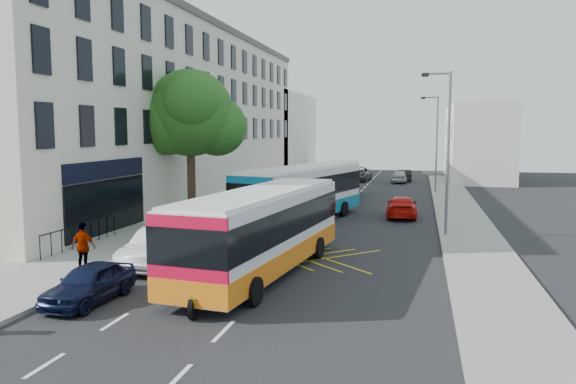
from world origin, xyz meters
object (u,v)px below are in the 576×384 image
Objects in this scene: bus_far at (340,180)px; motorbike at (201,278)px; lamp_far at (436,139)px; distant_car_grey at (357,174)px; parked_car_blue at (89,283)px; bus_near at (262,230)px; red_hatchback at (402,207)px; pedestrian_far at (84,247)px; parked_car_silver at (160,247)px; street_tree at (190,114)px; distant_car_dark at (405,175)px; distant_car_silver at (400,176)px; bus_mid at (302,193)px; lamp_near at (446,145)px.

motorbike is (-0.13, -28.29, -0.49)m from bus_far.
lamp_far is 3.39× the size of motorbike.
parked_car_blue is at bearing -90.83° from distant_car_grey.
bus_near is 3.16× the size of parked_car_blue.
pedestrian_far is (-10.95, -16.79, 0.40)m from red_hatchback.
parked_car_silver reaches higher than parked_car_blue.
bus_near is 6.59m from pedestrian_far.
red_hatchback is at bearing 79.81° from bus_near.
parked_car_blue is (3.61, -16.51, -5.68)m from street_tree.
street_tree is 31.34m from distant_car_dark.
distant_car_silver is at bearing -96.76° from pedestrian_far.
parked_car_blue is at bearing -125.86° from bus_near.
bus_near is 23.72m from bus_far.
bus_near is at bearing -103.32° from lamp_far.
bus_near is at bearing -85.20° from distant_car_grey.
bus_mid is 16.48m from motorbike.
distant_car_grey is at bearing 97.89° from bus_near.
street_tree is 15.00m from bus_near.
red_hatchback is 0.84× the size of distant_car_grey.
distant_car_grey is 41.51m from pedestrian_far.
bus_mid is at bearing -104.23° from pedestrian_far.
distant_car_dark is 43.27m from pedestrian_far.
lamp_near is at bearing -65.93° from bus_far.
motorbike reaches higher than pedestrian_far.
motorbike is at bearing 73.64° from red_hatchback.
parked_car_silver is at bearing -141.95° from lamp_near.
distant_car_silver is 1.99m from distant_car_dark.
pedestrian_far is (-5.35, -13.56, -0.66)m from bus_mid.
lamp_far is at bearing 83.43° from bus_near.
bus_far is at bearing 81.14° from parked_car_silver.
bus_near reaches higher than parked_car_silver.
distant_car_silver is (4.25, 42.93, -0.33)m from motorbike.
lamp_near reaches higher than distant_car_dark.
distant_car_grey is at bearing -79.15° from red_hatchback.
parked_car_silver is (-11.10, -28.68, -3.86)m from lamp_far.
pedestrian_far is (-6.35, -1.68, -0.59)m from bus_near.
distant_car_grey is at bearing 104.04° from lamp_near.
bus_near is at bearing -91.11° from bus_far.
parked_car_silver reaches higher than distant_car_grey.
distant_car_silver reaches higher than red_hatchback.
distant_car_silver is (4.67, 26.47, -1.06)m from bus_mid.
bus_near reaches higher than distant_car_grey.
street_tree is at bearing -124.28° from bus_far.
distant_car_dark is (4.10, 40.30, -1.04)m from bus_near.
red_hatchback is (5.04, -8.61, -0.83)m from bus_far.
distant_car_grey is (-0.78, 39.46, -0.90)m from bus_near.
motorbike is 6.45m from pedestrian_far.
bus_far is at bearing 76.15° from distant_car_silver.
red_hatchback is at bearing 86.97° from distant_car_dark.
parked_car_blue is 0.78× the size of parked_car_silver.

